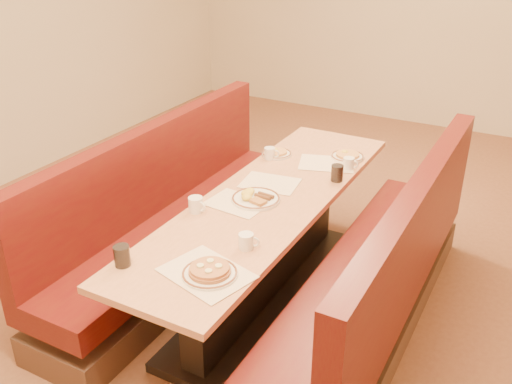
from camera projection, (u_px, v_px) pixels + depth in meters
The scene contains 18 objects.
ground at pixel (267, 297), 3.80m from camera, with size 8.00×8.00×0.00m, color #9E6647.
diner_table at pixel (268, 249), 3.64m from camera, with size 0.70×2.50×0.75m.
booth_left at pixel (174, 224), 3.96m from camera, with size 0.55×2.50×1.05m.
booth_right at pixel (379, 283), 3.33m from camera, with size 0.55×2.50×1.05m.
placemat_near_left at pixel (237, 203), 3.39m from camera, with size 0.35×0.26×0.00m, color #FDE8C6.
placemat_near_right at pixel (206, 273), 2.73m from camera, with size 0.41×0.31×0.00m, color #FDE8C6.
placemat_far_left at pixel (270, 183), 3.64m from camera, with size 0.35×0.26×0.00m, color #FDE8C6.
placemat_far_right at pixel (327, 163), 3.92m from camera, with size 0.37×0.28×0.00m, color #FDE8C6.
pancake_plate at pixel (210, 272), 2.71m from camera, with size 0.27×0.27×0.06m.
eggs_plate at pixel (255, 198), 3.42m from camera, with size 0.29×0.29×0.06m.
extra_plate_mid at pixel (347, 156), 4.01m from camera, with size 0.23×0.23×0.05m.
extra_plate_far at pixel (277, 153), 4.06m from camera, with size 0.21×0.21×0.04m.
coffee_mug_a at pixel (247, 241), 2.92m from camera, with size 0.11×0.08×0.08m.
coffee_mug_b at pixel (196, 204), 3.28m from camera, with size 0.12×0.08×0.09m.
coffee_mug_c at pixel (349, 163), 3.83m from camera, with size 0.11×0.07×0.08m.
coffee_mug_d at pixel (270, 153), 3.99m from camera, with size 0.11×0.08×0.08m.
soda_tumbler_near at pixel (122, 256), 2.77m from camera, with size 0.08×0.08×0.11m.
soda_tumbler_mid at pixel (337, 173), 3.66m from camera, with size 0.08×0.08×0.11m.
Camera 1 is at (1.42, -2.76, 2.31)m, focal length 40.00 mm.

